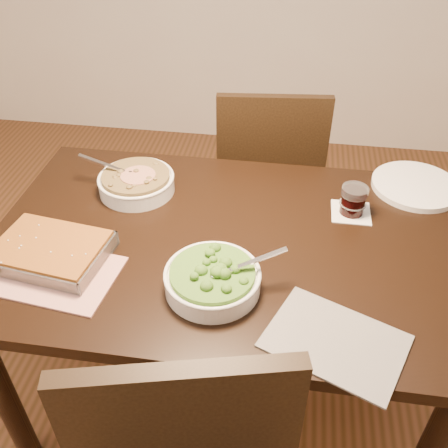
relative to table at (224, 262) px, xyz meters
name	(u,v)px	position (x,y,z in m)	size (l,w,h in m)	color
ground	(224,385)	(0.00, 0.00, -0.65)	(4.00, 4.00, 0.00)	#442A13
table	(224,262)	(0.00, 0.00, 0.00)	(1.40, 0.90, 0.75)	black
magazine_a	(59,275)	(-0.42, -0.22, 0.10)	(0.31, 0.23, 0.01)	#B33833
magazine_b	(335,341)	(0.32, -0.34, 0.10)	(0.31, 0.22, 0.01)	#26262E
coaster	(351,212)	(0.38, 0.19, 0.10)	(0.12, 0.12, 0.00)	white
stew_bowl	(136,182)	(-0.33, 0.21, 0.13)	(0.28, 0.25, 0.10)	white
broccoli_bowl	(213,279)	(0.00, -0.20, 0.13)	(0.28, 0.26, 0.10)	white
baking_dish	(50,252)	(-0.47, -0.16, 0.12)	(0.34, 0.27, 0.06)	silver
wine_tumbler	(353,200)	(0.38, 0.19, 0.15)	(0.08, 0.08, 0.09)	black
dinner_plate	(415,186)	(0.60, 0.36, 0.11)	(0.29, 0.29, 0.02)	white
chair_far	(268,173)	(0.09, 0.74, -0.13)	(0.48, 0.48, 0.93)	black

